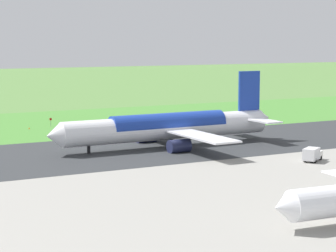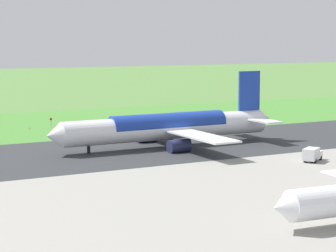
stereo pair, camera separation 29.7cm
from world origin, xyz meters
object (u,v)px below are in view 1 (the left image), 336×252
at_px(service_truck_baggage, 312,154).
at_px(traffic_cone_orange, 29,128).
at_px(no_stopping_sign, 51,122).
at_px(airliner_main, 170,127).

distance_m(service_truck_baggage, traffic_cone_orange, 77.40).
bearing_deg(no_stopping_sign, traffic_cone_orange, 16.23).
relative_size(no_stopping_sign, traffic_cone_orange, 4.31).
relative_size(airliner_main, no_stopping_sign, 22.81).
distance_m(airliner_main, service_truck_baggage, 32.23).
relative_size(service_truck_baggage, traffic_cone_orange, 11.09).
xyz_separation_m(service_truck_baggage, traffic_cone_orange, (35.07, -68.99, -1.13)).
relative_size(airliner_main, service_truck_baggage, 8.86).
height_order(service_truck_baggage, no_stopping_sign, service_truck_baggage).
bearing_deg(service_truck_baggage, airliner_main, -60.45).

